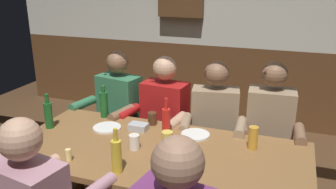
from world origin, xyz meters
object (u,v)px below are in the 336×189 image
Objects in this scene: pint_glass_1 at (152,118)px; table_candle at (68,155)px; person_3 at (269,132)px; pint_glass_4 at (167,143)px; bottle_3 at (48,114)px; pint_glass_0 at (253,138)px; bottle_1 at (117,155)px; person_1 at (161,118)px; person_2 at (214,126)px; plate_1 at (195,135)px; person_0 at (114,111)px; bottle_0 at (104,104)px; plate_0 at (107,128)px; pint_glass_3 at (134,142)px; condiment_caddy at (138,127)px; dining_table at (157,162)px; bottle_2 at (166,121)px; pint_glass_2 at (9,142)px.

table_candle is at bearing -111.55° from pint_glass_1.
person_3 reaches higher than pint_glass_4.
bottle_3 is at bearing 174.69° from pint_glass_4.
bottle_1 is at bearing -141.21° from pint_glass_0.
person_1 is 11.95× the size of pint_glass_1.
plate_1 is (-0.06, -0.39, 0.09)m from person_2.
pint_glass_0 is at bearing 172.14° from person_0.
person_0 is at bearing 103.47° from bottle_0.
plate_0 is 0.41m from pint_glass_3.
table_candle is at bearing -152.19° from pint_glass_4.
pint_glass_3 reaches higher than condiment_caddy.
bottle_3 is 0.79m from pint_glass_1.
person_3 is (0.92, -0.00, 0.01)m from person_1.
person_2 is at bearing -174.90° from person_1.
person_0 is (-0.69, 0.69, 0.02)m from dining_table.
person_3 is at bearing 170.28° from person_2.
dining_table is at bearing -63.94° from pint_glass_1.
person_2 is 0.88m from plate_0.
bottle_2 is 0.22m from pint_glass_1.
person_3 reaches higher than plate_0.
bottle_2 is (0.09, 0.60, -0.00)m from bottle_1.
pint_glass_1 reaches higher than table_candle.
bottle_3 is (-0.44, 0.39, 0.07)m from table_candle.
person_3 is at bearing -168.34° from person_0.
person_3 is at bearing 45.69° from dining_table.
bottle_3 is at bearing -163.70° from condiment_caddy.
table_candle is at bearing -127.48° from bottle_2.
pint_glass_2 is at bearing -113.74° from bottle_0.
condiment_caddy is 0.24m from bottle_2.
pint_glass_4 is at bearing 148.57° from person_0.
person_0 is at bearing 148.72° from pint_glass_1.
bottle_0 is (-0.81, 0.10, 0.11)m from plate_1.
pint_glass_4 is at bearing -31.39° from bottle_0.
bottle_1 reaches higher than condiment_caddy.
table_candle is 0.75m from bottle_0.
bottle_3 is 0.77m from pint_glass_3.
person_0 is 1.07m from pint_glass_4.
condiment_caddy is at bearing -114.39° from pint_glass_1.
plate_1 is at bearing 12.52° from bottle_2.
dining_table is 20.04× the size of pint_glass_2.
dining_table is at bearing 70.81° from bottle_1.
bottle_2 reaches higher than pint_glass_0.
person_3 is 4.35× the size of bottle_2.
pint_glass_0 is at bearing -8.75° from plate_1.
plate_1 is at bearing 34.70° from person_3.
pint_glass_0 is at bearing 21.62° from dining_table.
bottle_1 is (-0.12, -0.34, 0.20)m from dining_table.
plate_1 is 1.32× the size of pint_glass_0.
person_0 is 4.29× the size of bottle_2.
person_1 is 0.95m from bottle_3.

